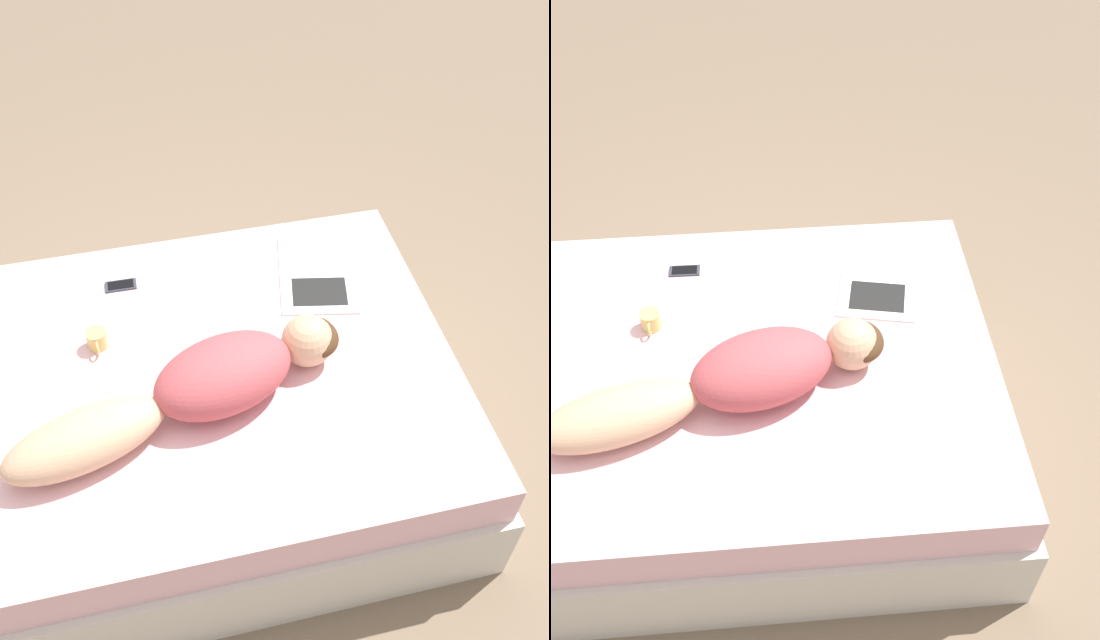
{
  "view_description": "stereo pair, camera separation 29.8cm",
  "coord_description": "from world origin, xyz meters",
  "views": [
    {
      "loc": [
        1.86,
        -0.08,
        2.76
      ],
      "look_at": [
        -0.14,
        0.39,
        0.6
      ],
      "focal_mm": 42.0,
      "sensor_mm": 36.0,
      "label": 1
    },
    {
      "loc": [
        1.91,
        0.22,
        2.76
      ],
      "look_at": [
        -0.14,
        0.39,
        0.6
      ],
      "focal_mm": 42.0,
      "sensor_mm": 36.0,
      "label": 2
    }
  ],
  "objects": [
    {
      "name": "ground_plane",
      "position": [
        0.0,
        0.0,
        0.0
      ],
      "size": [
        12.0,
        12.0,
        0.0
      ],
      "primitive_type": "plane",
      "color": "#7A6651"
    },
    {
      "name": "bed",
      "position": [
        0.0,
        0.0,
        0.27
      ],
      "size": [
        1.63,
        2.15,
        0.55
      ],
      "color": "beige",
      "rests_on": "ground_plane"
    },
    {
      "name": "person",
      "position": [
        0.17,
        0.03,
        0.65
      ],
      "size": [
        0.58,
        1.31,
        0.23
      ],
      "rotation": [
        0.0,
        0.0,
        0.29
      ],
      "color": "tan",
      "rests_on": "bed"
    },
    {
      "name": "open_magazine",
      "position": [
        -0.42,
        0.65,
        0.55
      ],
      "size": [
        0.57,
        0.42,
        0.01
      ],
      "rotation": [
        0.0,
        0.0,
        -0.2
      ],
      "color": "white",
      "rests_on": "bed"
    },
    {
      "name": "coffee_mug",
      "position": [
        -0.21,
        -0.31,
        0.59
      ],
      "size": [
        0.12,
        0.08,
        0.08
      ],
      "color": "tan",
      "rests_on": "bed"
    },
    {
      "name": "cell_phone",
      "position": [
        -0.53,
        -0.19,
        0.56
      ],
      "size": [
        0.07,
        0.13,
        0.01
      ],
      "rotation": [
        0.0,
        0.0,
        -0.02
      ],
      "color": "#333842",
      "rests_on": "bed"
    }
  ]
}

